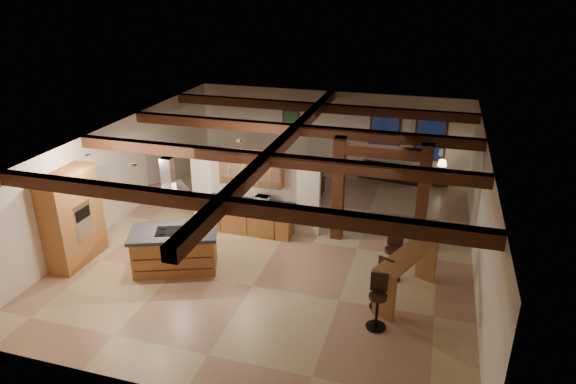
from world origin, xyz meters
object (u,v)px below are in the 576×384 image
Objects in this scene: sofa at (390,170)px; bar_counter at (408,268)px; dining_table at (289,192)px; kitchen_island at (175,249)px.

sofa is 0.99× the size of bar_counter.
sofa is (2.93, 2.92, 0.02)m from dining_table.
bar_counter is (5.56, 0.35, 0.24)m from kitchen_island.
bar_counter reaches higher than sofa.
kitchen_island reaches higher than dining_table.
sofa is at bearing 51.37° from dining_table.
dining_table is 4.13m from sofa.
kitchen_island is 8.93m from sofa.
sofa is at bearing 60.25° from kitchen_island.
bar_counter is at bearing 3.55° from kitchen_island.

